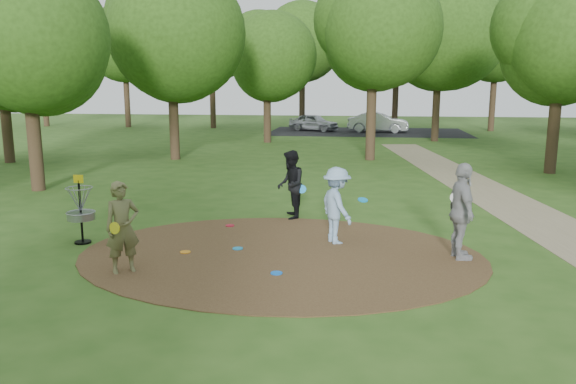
# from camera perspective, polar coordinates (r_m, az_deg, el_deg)

# --- Properties ---
(ground) EXTENTS (100.00, 100.00, 0.00)m
(ground) POSITION_cam_1_polar(r_m,az_deg,el_deg) (11.71, -0.78, -6.41)
(ground) COLOR #2D5119
(ground) RESTS_ON ground
(dirt_clearing) EXTENTS (8.40, 8.40, 0.02)m
(dirt_clearing) POSITION_cam_1_polar(r_m,az_deg,el_deg) (11.71, -0.78, -6.37)
(dirt_clearing) COLOR #47301C
(dirt_clearing) RESTS_ON ground
(footpath) EXTENTS (7.55, 39.89, 0.01)m
(footpath) POSITION_cam_1_polar(r_m,az_deg,el_deg) (14.37, 27.20, -4.33)
(footpath) COLOR #8C7A5B
(footpath) RESTS_ON ground
(parking_lot) EXTENTS (14.00, 8.00, 0.01)m
(parking_lot) POSITION_cam_1_polar(r_m,az_deg,el_deg) (41.20, 8.09, 6.07)
(parking_lot) COLOR black
(parking_lot) RESTS_ON ground
(player_observer_with_disc) EXTENTS (0.76, 0.72, 1.74)m
(player_observer_with_disc) POSITION_cam_1_polar(r_m,az_deg,el_deg) (10.87, -16.47, -3.49)
(player_observer_with_disc) COLOR brown
(player_observer_with_disc) RESTS_ON ground
(player_throwing_with_disc) EXTENTS (1.27, 1.27, 1.71)m
(player_throwing_with_disc) POSITION_cam_1_polar(r_m,az_deg,el_deg) (12.38, 4.97, -1.39)
(player_throwing_with_disc) COLOR #86A7C8
(player_throwing_with_disc) RESTS_ON ground
(player_walking_with_disc) EXTENTS (0.82, 0.96, 1.80)m
(player_walking_with_disc) POSITION_cam_1_polar(r_m,az_deg,el_deg) (14.62, 0.26, 0.74)
(player_walking_with_disc) COLOR black
(player_walking_with_disc) RESTS_ON ground
(player_waiting_with_disc) EXTENTS (0.65, 1.21, 1.97)m
(player_waiting_with_disc) POSITION_cam_1_polar(r_m,az_deg,el_deg) (11.71, 17.24, -1.93)
(player_waiting_with_disc) COLOR #959597
(player_waiting_with_disc) RESTS_ON ground
(disc_ground_cyan) EXTENTS (0.22, 0.22, 0.02)m
(disc_ground_cyan) POSITION_cam_1_polar(r_m,az_deg,el_deg) (12.10, -5.13, -5.73)
(disc_ground_cyan) COLOR #1A8ED0
(disc_ground_cyan) RESTS_ON dirt_clearing
(disc_ground_blue) EXTENTS (0.22, 0.22, 0.02)m
(disc_ground_blue) POSITION_cam_1_polar(r_m,az_deg,el_deg) (10.56, -1.18, -8.23)
(disc_ground_blue) COLOR blue
(disc_ground_blue) RESTS_ON dirt_clearing
(disc_ground_red) EXTENTS (0.22, 0.22, 0.02)m
(disc_ground_red) POSITION_cam_1_polar(r_m,az_deg,el_deg) (14.02, -5.92, -3.40)
(disc_ground_red) COLOR #B8122C
(disc_ground_red) RESTS_ON dirt_clearing
(car_left) EXTENTS (3.96, 2.78, 1.25)m
(car_left) POSITION_cam_1_polar(r_m,az_deg,el_deg) (41.67, 2.63, 7.08)
(car_left) COLOR #AFB1B7
(car_left) RESTS_ON ground
(car_right) EXTENTS (4.40, 1.87, 1.41)m
(car_right) POSITION_cam_1_polar(r_m,az_deg,el_deg) (40.99, 9.15, 7.00)
(car_right) COLOR #A5A9AD
(car_right) RESTS_ON ground
(disc_ground_orange) EXTENTS (0.22, 0.22, 0.02)m
(disc_ground_orange) POSITION_cam_1_polar(r_m,az_deg,el_deg) (12.00, -10.39, -6.02)
(disc_ground_orange) COLOR orange
(disc_ground_orange) RESTS_ON dirt_clearing
(disc_golf_basket) EXTENTS (0.63, 0.63, 1.54)m
(disc_golf_basket) POSITION_cam_1_polar(r_m,az_deg,el_deg) (13.17, -20.36, -1.21)
(disc_golf_basket) COLOR black
(disc_golf_basket) RESTS_ON ground
(tree_ring) EXTENTS (37.55, 46.12, 9.75)m
(tree_ring) POSITION_cam_1_polar(r_m,az_deg,el_deg) (21.14, 10.53, 15.74)
(tree_ring) COLOR #332316
(tree_ring) RESTS_ON ground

